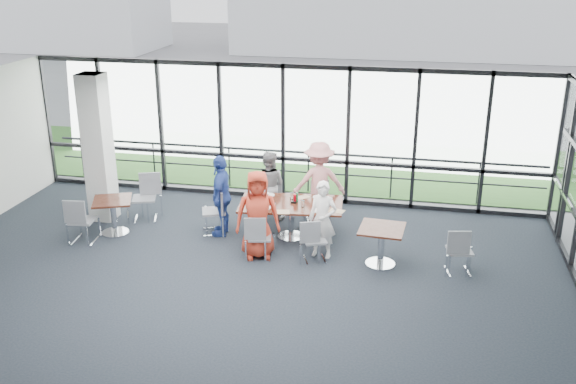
% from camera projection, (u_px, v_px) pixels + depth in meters
% --- Properties ---
extents(floor, '(12.00, 10.00, 0.02)m').
position_uv_depth(floor, '(220.00, 303.00, 10.75)').
color(floor, black).
rests_on(floor, ground).
extents(ceiling, '(12.00, 10.00, 0.04)m').
position_uv_depth(ceiling, '(212.00, 116.00, 9.63)').
color(ceiling, silver).
rests_on(ceiling, ground).
extents(curtain_wall_back, '(12.00, 0.10, 3.20)m').
position_uv_depth(curtain_wall_back, '(283.00, 134.00, 14.78)').
color(curtain_wall_back, white).
rests_on(curtain_wall_back, ground).
extents(exit_door, '(0.12, 1.60, 2.10)m').
position_uv_depth(exit_door, '(566.00, 193.00, 12.67)').
color(exit_door, black).
rests_on(exit_door, ground).
extents(structural_column, '(0.50, 0.50, 3.20)m').
position_uv_depth(structural_column, '(98.00, 148.00, 13.64)').
color(structural_column, silver).
rests_on(structural_column, ground).
extents(apron, '(80.00, 70.00, 0.02)m').
position_uv_depth(apron, '(317.00, 143.00, 19.93)').
color(apron, slate).
rests_on(apron, ground).
extents(grass_strip, '(80.00, 5.00, 0.01)m').
position_uv_depth(grass_strip, '(306.00, 161.00, 18.08)').
color(grass_strip, '#325923').
rests_on(grass_strip, ground).
extents(hangar_aux, '(10.00, 6.00, 4.00)m').
position_uv_depth(hangar_aux, '(76.00, 15.00, 39.21)').
color(hangar_aux, silver).
rests_on(hangar_aux, ground).
extents(guard_rail, '(12.00, 0.06, 0.06)m').
position_uv_depth(guard_rail, '(288.00, 171.00, 15.71)').
color(guard_rail, '#2D2D33').
rests_on(guard_rail, ground).
extents(main_table, '(2.18, 1.36, 0.75)m').
position_uv_depth(main_table, '(291.00, 208.00, 13.01)').
color(main_table, '#36170C').
rests_on(main_table, ground).
extents(side_table_left, '(0.99, 0.99, 0.75)m').
position_uv_depth(side_table_left, '(113.00, 206.00, 13.20)').
color(side_table_left, '#36170C').
rests_on(side_table_left, ground).
extents(side_table_right, '(0.86, 0.86, 0.75)m').
position_uv_depth(side_table_right, '(382.00, 234.00, 11.84)').
color(side_table_right, '#36170C').
rests_on(side_table_right, ground).
extents(diner_near_left, '(0.97, 0.77, 1.73)m').
position_uv_depth(diner_near_left, '(258.00, 215.00, 12.11)').
color(diner_near_left, '#B3321F').
rests_on(diner_near_left, ground).
extents(diner_near_right, '(0.61, 0.48, 1.51)m').
position_uv_depth(diner_near_right, '(323.00, 220.00, 12.14)').
color(diner_near_right, white).
rests_on(diner_near_right, ground).
extents(diner_far_left, '(0.75, 0.47, 1.54)m').
position_uv_depth(diner_far_left, '(268.00, 185.00, 13.92)').
color(diner_far_left, gray).
rests_on(diner_far_left, ground).
extents(diner_far_right, '(1.28, 0.93, 1.78)m').
position_uv_depth(diner_far_right, '(319.00, 182.00, 13.76)').
color(diner_far_right, pink).
rests_on(diner_far_right, ground).
extents(diner_end, '(0.62, 1.04, 1.71)m').
position_uv_depth(diner_end, '(222.00, 195.00, 13.10)').
color(diner_end, '#263F8F').
rests_on(diner_end, ground).
extents(chair_main_nl, '(0.51, 0.51, 0.88)m').
position_uv_depth(chair_main_nl, '(260.00, 237.00, 12.18)').
color(chair_main_nl, slate).
rests_on(chair_main_nl, ground).
extents(chair_main_nr, '(0.53, 0.53, 0.84)m').
position_uv_depth(chair_main_nr, '(315.00, 240.00, 12.08)').
color(chair_main_nr, slate).
rests_on(chair_main_nr, ground).
extents(chair_main_fl, '(0.45, 0.45, 0.81)m').
position_uv_depth(chair_main_fl, '(273.00, 200.00, 14.11)').
color(chair_main_fl, slate).
rests_on(chair_main_fl, ground).
extents(chair_main_fr, '(0.50, 0.50, 0.84)m').
position_uv_depth(chair_main_fr, '(316.00, 202.00, 13.95)').
color(chair_main_fr, slate).
rests_on(chair_main_fr, ground).
extents(chair_main_end, '(0.60, 0.60, 0.96)m').
position_uv_depth(chair_main_end, '(214.00, 211.00, 13.28)').
color(chair_main_end, slate).
rests_on(chair_main_end, ground).
extents(chair_spare_la, '(0.52, 0.52, 0.94)m').
position_uv_depth(chair_spare_la, '(83.00, 220.00, 12.84)').
color(chair_spare_la, slate).
rests_on(chair_spare_la, ground).
extents(chair_spare_lb, '(0.62, 0.62, 1.00)m').
position_uv_depth(chair_spare_lb, '(144.00, 198.00, 13.93)').
color(chair_spare_lb, slate).
rests_on(chair_spare_lb, ground).
extents(chair_spare_r, '(0.51, 0.51, 0.88)m').
position_uv_depth(chair_spare_r, '(460.00, 251.00, 11.61)').
color(chair_spare_r, slate).
rests_on(chair_spare_r, ground).
extents(plate_nl, '(0.28, 0.28, 0.01)m').
position_uv_depth(plate_nl, '(264.00, 208.00, 12.73)').
color(plate_nl, white).
rests_on(plate_nl, main_table).
extents(plate_nr, '(0.28, 0.28, 0.01)m').
position_uv_depth(plate_nr, '(319.00, 210.00, 12.60)').
color(plate_nr, white).
rests_on(plate_nr, main_table).
extents(plate_fl, '(0.27, 0.27, 0.01)m').
position_uv_depth(plate_fl, '(268.00, 195.00, 13.39)').
color(plate_fl, white).
rests_on(plate_fl, main_table).
extents(plate_fr, '(0.26, 0.26, 0.01)m').
position_uv_depth(plate_fr, '(319.00, 197.00, 13.28)').
color(plate_fr, white).
rests_on(plate_fr, main_table).
extents(plate_end, '(0.26, 0.26, 0.01)m').
position_uv_depth(plate_end, '(248.00, 201.00, 13.06)').
color(plate_end, white).
rests_on(plate_end, main_table).
extents(tumbler_a, '(0.07, 0.07, 0.13)m').
position_uv_depth(tumbler_a, '(274.00, 205.00, 12.68)').
color(tumbler_a, white).
rests_on(tumbler_a, main_table).
extents(tumbler_b, '(0.07, 0.07, 0.14)m').
position_uv_depth(tumbler_b, '(303.00, 204.00, 12.75)').
color(tumbler_b, white).
rests_on(tumbler_b, main_table).
extents(tumbler_c, '(0.07, 0.07, 0.15)m').
position_uv_depth(tumbler_c, '(292.00, 196.00, 13.15)').
color(tumbler_c, white).
rests_on(tumbler_c, main_table).
extents(tumbler_d, '(0.07, 0.07, 0.14)m').
position_uv_depth(tumbler_d, '(252.00, 201.00, 12.91)').
color(tumbler_d, white).
rests_on(tumbler_d, main_table).
extents(menu_a, '(0.37, 0.29, 0.00)m').
position_uv_depth(menu_a, '(281.00, 212.00, 12.52)').
color(menu_a, beige).
rests_on(menu_a, main_table).
extents(menu_b, '(0.33, 0.27, 0.00)m').
position_uv_depth(menu_b, '(337.00, 211.00, 12.58)').
color(menu_b, beige).
rests_on(menu_b, main_table).
extents(menu_c, '(0.35, 0.35, 0.00)m').
position_uv_depth(menu_c, '(302.00, 197.00, 13.29)').
color(menu_c, beige).
rests_on(menu_c, main_table).
extents(condiment_caddy, '(0.10, 0.07, 0.04)m').
position_uv_depth(condiment_caddy, '(294.00, 202.00, 12.96)').
color(condiment_caddy, black).
rests_on(condiment_caddy, main_table).
extents(ketchup_bottle, '(0.06, 0.06, 0.18)m').
position_uv_depth(ketchup_bottle, '(295.00, 199.00, 12.96)').
color(ketchup_bottle, '#A7000D').
rests_on(ketchup_bottle, main_table).
extents(green_bottle, '(0.05, 0.05, 0.20)m').
position_uv_depth(green_bottle, '(297.00, 197.00, 13.00)').
color(green_bottle, '#1A6F38').
rests_on(green_bottle, main_table).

